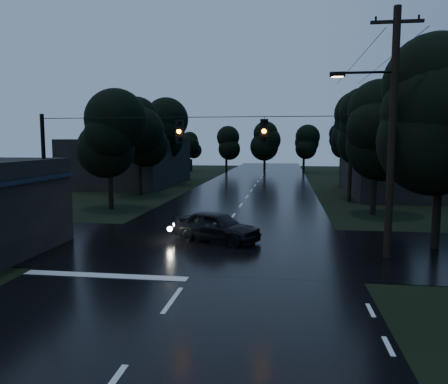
# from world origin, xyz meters

# --- Properties ---
(main_road) EXTENTS (12.00, 120.00, 0.02)m
(main_road) POSITION_xyz_m (0.00, 30.00, 0.00)
(main_road) COLOR black
(main_road) RESTS_ON ground
(cross_street) EXTENTS (60.00, 9.00, 0.02)m
(cross_street) POSITION_xyz_m (0.00, 12.00, 0.00)
(cross_street) COLOR black
(cross_street) RESTS_ON ground
(building_far_right) EXTENTS (10.00, 14.00, 4.40)m
(building_far_right) POSITION_xyz_m (14.00, 34.00, 2.20)
(building_far_right) COLOR black
(building_far_right) RESTS_ON ground
(building_far_left) EXTENTS (10.00, 16.00, 5.00)m
(building_far_left) POSITION_xyz_m (-14.00, 40.00, 2.50)
(building_far_left) COLOR black
(building_far_left) RESTS_ON ground
(utility_pole_main) EXTENTS (3.50, 0.30, 10.00)m
(utility_pole_main) POSITION_xyz_m (7.41, 11.00, 5.26)
(utility_pole_main) COLOR black
(utility_pole_main) RESTS_ON ground
(utility_pole_far) EXTENTS (2.00, 0.30, 7.50)m
(utility_pole_far) POSITION_xyz_m (8.30, 28.00, 3.88)
(utility_pole_far) COLOR black
(utility_pole_far) RESTS_ON ground
(anchor_pole_left) EXTENTS (0.18, 0.18, 6.00)m
(anchor_pole_left) POSITION_xyz_m (-7.50, 11.00, 3.00)
(anchor_pole_left) COLOR black
(anchor_pole_left) RESTS_ON ground
(span_signals) EXTENTS (15.00, 0.37, 1.12)m
(span_signals) POSITION_xyz_m (0.56, 10.99, 5.24)
(span_signals) COLOR black
(span_signals) RESTS_ON ground
(tree_corner_near) EXTENTS (4.48, 4.48, 9.44)m
(tree_corner_near) POSITION_xyz_m (10.00, 13.00, 5.99)
(tree_corner_near) COLOR black
(tree_corner_near) RESTS_ON ground
(tree_left_a) EXTENTS (3.92, 3.92, 8.26)m
(tree_left_a) POSITION_xyz_m (-9.00, 22.00, 5.24)
(tree_left_a) COLOR black
(tree_left_a) RESTS_ON ground
(tree_left_b) EXTENTS (4.20, 4.20, 8.85)m
(tree_left_b) POSITION_xyz_m (-9.60, 30.00, 5.62)
(tree_left_b) COLOR black
(tree_left_b) RESTS_ON ground
(tree_left_c) EXTENTS (4.48, 4.48, 9.44)m
(tree_left_c) POSITION_xyz_m (-10.20, 40.00, 5.99)
(tree_left_c) COLOR black
(tree_left_c) RESTS_ON ground
(tree_right_a) EXTENTS (4.20, 4.20, 8.85)m
(tree_right_a) POSITION_xyz_m (9.00, 22.00, 5.62)
(tree_right_a) COLOR black
(tree_right_a) RESTS_ON ground
(tree_right_b) EXTENTS (4.48, 4.48, 9.44)m
(tree_right_b) POSITION_xyz_m (9.60, 30.00, 5.99)
(tree_right_b) COLOR black
(tree_right_b) RESTS_ON ground
(tree_right_c) EXTENTS (4.76, 4.76, 10.03)m
(tree_right_c) POSITION_xyz_m (10.20, 40.00, 6.37)
(tree_right_c) COLOR black
(tree_right_c) RESTS_ON ground
(car) EXTENTS (4.65, 3.28, 1.47)m
(car) POSITION_xyz_m (0.08, 13.00, 0.73)
(car) COLOR black
(car) RESTS_ON ground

